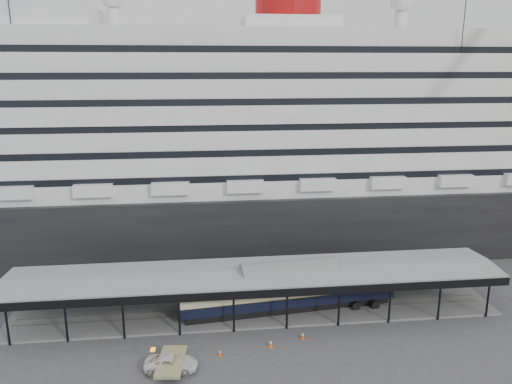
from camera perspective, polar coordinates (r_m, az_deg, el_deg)
ground at (r=55.42m, az=0.63°, el=-15.96°), size 200.00×200.00×0.00m
cruise_ship at (r=80.28m, az=-2.18°, el=7.46°), size 130.00×30.00×43.90m
platform_canopy at (r=58.69m, az=0.01°, el=-11.51°), size 56.00×9.18×5.30m
port_truck at (r=50.26m, az=-9.66°, el=-18.73°), size 5.23×2.85×1.39m
pullman_carriage at (r=58.94m, az=3.76°, el=-10.76°), size 25.50×5.98×24.83m
traffic_cone_left at (r=51.92m, az=-4.13°, el=-17.84°), size 0.36×0.36×0.67m
traffic_cone_mid at (r=53.10m, az=1.71°, el=-16.91°), size 0.56×0.56×0.83m
traffic_cone_right at (r=54.70m, az=5.36°, el=-16.01°), size 0.44×0.44×0.76m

